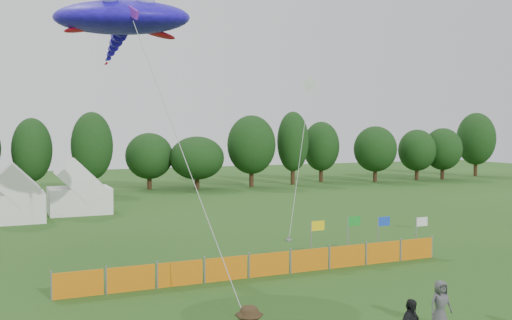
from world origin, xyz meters
name	(u,v)px	position (x,y,z in m)	size (l,w,h in m)	color
treeline	(117,151)	(1.61, 44.93, 4.18)	(104.57, 8.78, 8.36)	#382314
tent_left	(17,198)	(-8.13, 28.78, 1.65)	(3.71, 3.71, 3.27)	white
tent_right	(79,192)	(-3.68, 31.18, 1.63)	(4.58, 3.66, 3.23)	white
barrier_fence	(269,264)	(1.67, 8.39, 0.50)	(17.90, 0.06, 1.00)	orange
flag_row	(366,232)	(7.11, 8.95, 1.43)	(6.73, 0.49, 2.24)	gray
spectator_e	(440,304)	(3.92, 0.24, 0.77)	(0.75, 0.49, 1.54)	#49484D
stingray_kite	(121,20)	(-3.67, 13.31, 11.47)	(7.61, 17.93, 12.62)	#2610EF
small_kite_white	(305,119)	(10.63, 21.59, 7.11)	(7.17, 9.40, 10.43)	white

